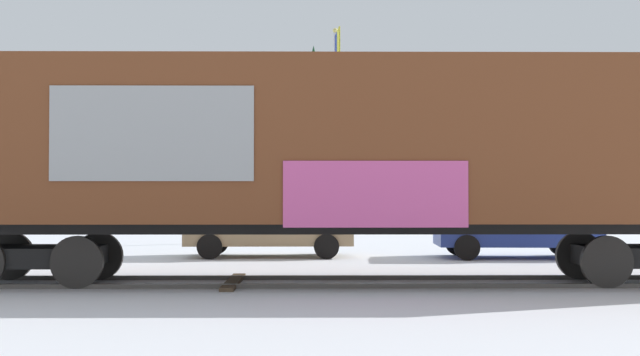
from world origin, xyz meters
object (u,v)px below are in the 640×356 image
freight_car (341,148)px  parked_car_blue (515,226)px  parked_car_tan (268,224)px  flagpole (336,99)px

freight_car → parked_car_blue: 7.83m
freight_car → parked_car_tan: (-1.99, 6.42, -1.64)m
parked_car_blue → parked_car_tan: bearing=178.2°
flagpole → parked_car_blue: size_ratio=1.85×
freight_car → flagpole: (-0.26, 13.25, 2.51)m
flagpole → parked_car_blue: 9.45m
freight_car → flagpole: flagpole is taller
freight_car → parked_car_tan: bearing=107.2°
freight_car → flagpole: size_ratio=2.03×
freight_car → parked_car_blue: size_ratio=3.77×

